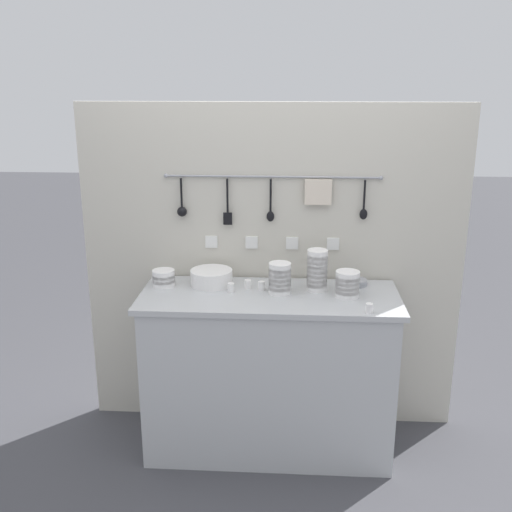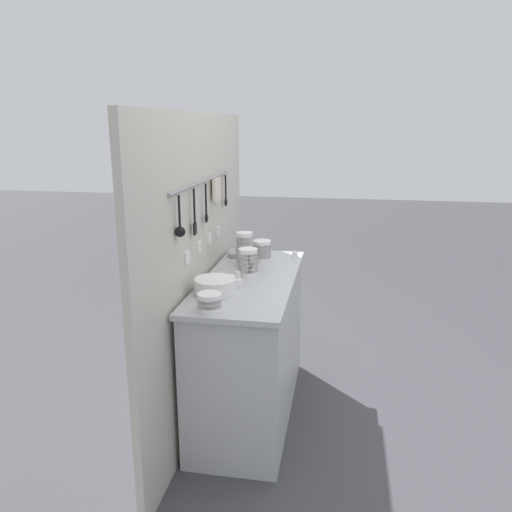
{
  "view_description": "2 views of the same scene",
  "coord_description": "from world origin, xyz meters",
  "px_view_note": "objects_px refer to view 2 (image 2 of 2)",
  "views": [
    {
      "loc": [
        0.12,
        -3.03,
        2.06
      ],
      "look_at": [
        -0.07,
        -0.03,
        1.16
      ],
      "focal_mm": 42.0,
      "sensor_mm": 36.0,
      "label": 1
    },
    {
      "loc": [
        -2.92,
        -0.55,
        1.86
      ],
      "look_at": [
        0.0,
        -0.04,
        1.07
      ],
      "focal_mm": 35.0,
      "sensor_mm": 36.0,
      "label": 2
    }
  ],
  "objects_px": {
    "bowl_stack_tall_left": "(262,250)",
    "bowl_stack_short_front": "(248,262)",
    "cup_front_right": "(239,284)",
    "steel_mixing_bowl": "(237,255)",
    "cup_front_left": "(295,255)",
    "bowl_stack_wide_centre": "(245,249)",
    "bowl_stack_nested_right": "(209,302)",
    "plate_stack": "(215,286)",
    "cup_by_caddy": "(231,279)",
    "cup_mid_row": "(238,275)"
  },
  "relations": [
    {
      "from": "bowl_stack_wide_centre",
      "to": "plate_stack",
      "type": "distance_m",
      "value": 0.59
    },
    {
      "from": "bowl_stack_short_front",
      "to": "bowl_stack_nested_right",
      "type": "height_order",
      "value": "bowl_stack_short_front"
    },
    {
      "from": "bowl_stack_short_front",
      "to": "plate_stack",
      "type": "distance_m",
      "value": 0.41
    },
    {
      "from": "bowl_stack_wide_centre",
      "to": "plate_stack",
      "type": "height_order",
      "value": "bowl_stack_wide_centre"
    },
    {
      "from": "bowl_stack_short_front",
      "to": "bowl_stack_tall_left",
      "type": "xyz_separation_m",
      "value": [
        0.36,
        -0.03,
        -0.01
      ]
    },
    {
      "from": "bowl_stack_nested_right",
      "to": "cup_by_caddy",
      "type": "distance_m",
      "value": 0.47
    },
    {
      "from": "steel_mixing_bowl",
      "to": "cup_front_left",
      "type": "height_order",
      "value": "cup_front_left"
    },
    {
      "from": "steel_mixing_bowl",
      "to": "cup_by_caddy",
      "type": "relative_size",
      "value": 2.61
    },
    {
      "from": "cup_mid_row",
      "to": "cup_by_caddy",
      "type": "bearing_deg",
      "value": 164.06
    },
    {
      "from": "bowl_stack_tall_left",
      "to": "cup_by_caddy",
      "type": "relative_size",
      "value": 2.88
    },
    {
      "from": "bowl_stack_nested_right",
      "to": "plate_stack",
      "type": "xyz_separation_m",
      "value": [
        0.26,
        0.04,
        -0.0
      ]
    },
    {
      "from": "steel_mixing_bowl",
      "to": "bowl_stack_nested_right",
      "type": "bearing_deg",
      "value": -175.27
    },
    {
      "from": "bowl_stack_tall_left",
      "to": "plate_stack",
      "type": "bearing_deg",
      "value": 169.15
    },
    {
      "from": "bowl_stack_short_front",
      "to": "cup_front_left",
      "type": "height_order",
      "value": "bowl_stack_short_front"
    },
    {
      "from": "steel_mixing_bowl",
      "to": "cup_mid_row",
      "type": "relative_size",
      "value": 2.61
    },
    {
      "from": "cup_front_left",
      "to": "bowl_stack_nested_right",
      "type": "bearing_deg",
      "value": 163.38
    },
    {
      "from": "bowl_stack_wide_centre",
      "to": "cup_by_caddy",
      "type": "relative_size",
      "value": 4.67
    },
    {
      "from": "cup_by_caddy",
      "to": "cup_mid_row",
      "type": "relative_size",
      "value": 1.0
    },
    {
      "from": "bowl_stack_tall_left",
      "to": "steel_mixing_bowl",
      "type": "xyz_separation_m",
      "value": [
        0.06,
        0.19,
        -0.06
      ]
    },
    {
      "from": "bowl_stack_short_front",
      "to": "cup_front_left",
      "type": "xyz_separation_m",
      "value": [
        0.45,
        -0.25,
        -0.06
      ]
    },
    {
      "from": "bowl_stack_tall_left",
      "to": "cup_mid_row",
      "type": "xyz_separation_m",
      "value": [
        -0.46,
        0.08,
        -0.05
      ]
    },
    {
      "from": "bowl_stack_nested_right",
      "to": "bowl_stack_short_front",
      "type": "bearing_deg",
      "value": -6.71
    },
    {
      "from": "bowl_stack_wide_centre",
      "to": "steel_mixing_bowl",
      "type": "height_order",
      "value": "bowl_stack_wide_centre"
    },
    {
      "from": "steel_mixing_bowl",
      "to": "cup_by_caddy",
      "type": "distance_m",
      "value": 0.61
    },
    {
      "from": "bowl_stack_wide_centre",
      "to": "steel_mixing_bowl",
      "type": "xyz_separation_m",
      "value": [
        0.22,
        0.1,
        -0.1
      ]
    },
    {
      "from": "bowl_stack_nested_right",
      "to": "steel_mixing_bowl",
      "type": "distance_m",
      "value": 1.08
    },
    {
      "from": "cup_front_left",
      "to": "bowl_stack_tall_left",
      "type": "bearing_deg",
      "value": 112.29
    },
    {
      "from": "plate_stack",
      "to": "cup_mid_row",
      "type": "bearing_deg",
      "value": -13.32
    },
    {
      "from": "cup_mid_row",
      "to": "cup_front_left",
      "type": "bearing_deg",
      "value": -28.42
    },
    {
      "from": "steel_mixing_bowl",
      "to": "cup_mid_row",
      "type": "height_order",
      "value": "cup_mid_row"
    },
    {
      "from": "bowl_stack_wide_centre",
      "to": "bowl_stack_tall_left",
      "type": "relative_size",
      "value": 1.62
    },
    {
      "from": "bowl_stack_tall_left",
      "to": "bowl_stack_short_front",
      "type": "bearing_deg",
      "value": 175.4
    },
    {
      "from": "cup_by_caddy",
      "to": "cup_mid_row",
      "type": "distance_m",
      "value": 0.08
    },
    {
      "from": "bowl_stack_short_front",
      "to": "bowl_stack_nested_right",
      "type": "xyz_separation_m",
      "value": [
        -0.65,
        0.08,
        -0.04
      ]
    },
    {
      "from": "cup_front_right",
      "to": "bowl_stack_tall_left",
      "type": "bearing_deg",
      "value": -3.21
    },
    {
      "from": "bowl_stack_wide_centre",
      "to": "bowl_stack_nested_right",
      "type": "xyz_separation_m",
      "value": [
        -0.85,
        0.01,
        -0.07
      ]
    },
    {
      "from": "bowl_stack_nested_right",
      "to": "cup_by_caddy",
      "type": "relative_size",
      "value": 2.55
    },
    {
      "from": "cup_by_caddy",
      "to": "bowl_stack_tall_left",
      "type": "bearing_deg",
      "value": -10.28
    },
    {
      "from": "steel_mixing_bowl",
      "to": "cup_front_right",
      "type": "xyz_separation_m",
      "value": [
        -0.69,
        -0.16,
        0.01
      ]
    },
    {
      "from": "plate_stack",
      "to": "cup_by_caddy",
      "type": "xyz_separation_m",
      "value": [
        0.21,
        -0.05,
        -0.02
      ]
    },
    {
      "from": "bowl_stack_tall_left",
      "to": "cup_mid_row",
      "type": "bearing_deg",
      "value": 170.69
    },
    {
      "from": "bowl_stack_short_front",
      "to": "bowl_stack_tall_left",
      "type": "relative_size",
      "value": 1.21
    },
    {
      "from": "bowl_stack_nested_right",
      "to": "cup_front_right",
      "type": "distance_m",
      "value": 0.39
    },
    {
      "from": "bowl_stack_nested_right",
      "to": "cup_by_caddy",
      "type": "xyz_separation_m",
      "value": [
        0.47,
        -0.01,
        -0.02
      ]
    },
    {
      "from": "cup_by_caddy",
      "to": "cup_front_left",
      "type": "bearing_deg",
      "value": -27.01
    },
    {
      "from": "bowl_stack_short_front",
      "to": "cup_front_right",
      "type": "distance_m",
      "value": 0.27
    },
    {
      "from": "bowl_stack_nested_right",
      "to": "cup_front_right",
      "type": "relative_size",
      "value": 2.55
    },
    {
      "from": "bowl_stack_short_front",
      "to": "cup_front_right",
      "type": "height_order",
      "value": "bowl_stack_short_front"
    },
    {
      "from": "bowl_stack_short_front",
      "to": "cup_by_caddy",
      "type": "height_order",
      "value": "bowl_stack_short_front"
    },
    {
      "from": "cup_by_caddy",
      "to": "bowl_stack_wide_centre",
      "type": "bearing_deg",
      "value": -0.84
    }
  ]
}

